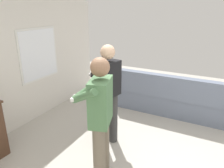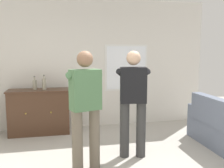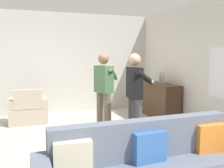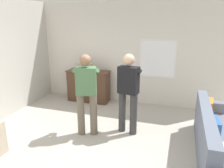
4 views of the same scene
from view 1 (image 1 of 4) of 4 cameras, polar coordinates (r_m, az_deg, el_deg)
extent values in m
cube|color=silver|center=(4.17, -26.95, 6.47)|extent=(5.20, 0.12, 2.80)
cube|color=silver|center=(4.62, -18.60, 7.40)|extent=(0.98, 0.02, 1.03)
cube|color=white|center=(4.62, -18.55, 7.40)|extent=(0.90, 0.03, 0.95)
cube|color=slate|center=(4.93, 13.87, -4.78)|extent=(0.55, 2.29, 0.42)
cube|color=slate|center=(4.58, 13.68, -0.63)|extent=(0.18, 2.29, 0.47)
cube|color=slate|center=(5.27, 1.02, -1.27)|extent=(0.55, 0.18, 0.64)
cube|color=orange|center=(4.98, 4.04, 0.84)|extent=(0.19, 0.42, 0.36)
cube|color=#386BB7|center=(4.72, 14.02, -0.80)|extent=(0.16, 0.41, 0.36)
cube|color=beige|center=(4.61, 24.81, -2.55)|extent=(0.19, 0.41, 0.36)
cylinder|color=#6B6051|center=(2.81, -3.33, -19.20)|extent=(0.15, 0.15, 0.88)
cylinder|color=#6B6051|center=(3.01, -2.19, -16.16)|extent=(0.15, 0.15, 0.88)
cube|color=#4C754C|center=(2.54, -2.99, -4.66)|extent=(0.45, 0.33, 0.55)
sphere|color=#8C664C|center=(2.40, -3.17, 4.42)|extent=(0.22, 0.22, 0.22)
cylinder|color=#4C754C|center=(2.43, -7.32, -3.10)|extent=(0.22, 0.44, 0.29)
cylinder|color=#4C754C|center=(2.64, -5.89, -1.20)|extent=(0.40, 0.33, 0.29)
cube|color=white|center=(2.61, -9.88, -3.61)|extent=(0.16, 0.08, 0.04)
cylinder|color=#383838|center=(3.52, -2.38, -10.36)|extent=(0.15, 0.15, 0.88)
cylinder|color=#383838|center=(3.69, 0.30, -8.80)|extent=(0.15, 0.15, 0.88)
cube|color=black|center=(3.32, -1.08, 1.29)|extent=(0.43, 0.29, 0.55)
sphere|color=#D8AD8C|center=(3.21, -1.12, 8.34)|extent=(0.22, 0.22, 0.22)
cylinder|color=black|center=(3.30, -4.51, 3.15)|extent=(0.38, 0.36, 0.29)
cylinder|color=black|center=(3.47, -1.91, 4.00)|extent=(0.26, 0.43, 0.29)
cube|color=white|center=(3.51, -5.10, 2.70)|extent=(0.15, 0.07, 0.04)
camera|label=2|loc=(2.76, 77.08, -6.91)|focal=40.00mm
camera|label=3|loc=(6.82, 31.62, 12.47)|focal=40.00mm
camera|label=4|loc=(4.53, 64.06, 10.57)|focal=35.00mm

